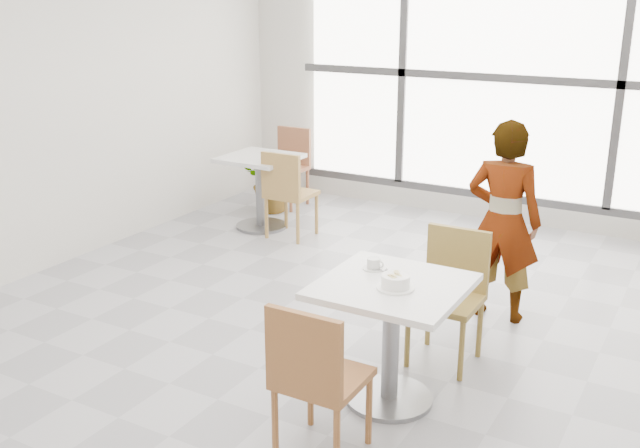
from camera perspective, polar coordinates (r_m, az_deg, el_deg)
The scene contains 14 objects.
floor at distance 4.97m, azimuth 1.74°, elevation -10.13°, with size 7.00×7.00×0.00m, color #9E9EA5.
wall_back at distance 7.71m, azimuth 14.40°, elevation 11.06°, with size 6.00×6.00×0.00m, color silver.
wall_left at distance 6.42m, azimuth -22.79°, elevation 9.02°, with size 7.00×7.00×0.00m, color silver.
window at distance 7.65m, azimuth 14.26°, elevation 11.02°, with size 4.60×0.07×2.52m.
main_table at distance 4.24m, azimuth 5.61°, elevation -7.48°, with size 0.80×0.80×0.75m.
chair_near at distance 3.72m, azimuth -0.41°, elevation -11.57°, with size 0.42×0.42×0.87m.
chair_far at distance 4.80m, azimuth 10.21°, elevation -4.84°, with size 0.42×0.42×0.87m.
oatmeal_bowl at distance 4.05m, azimuth 5.93°, elevation -4.50°, with size 0.21×0.21×0.10m.
coffee_cup at distance 4.33m, azimuth 4.25°, elevation -3.16°, with size 0.16×0.13×0.07m.
person at distance 5.41m, azimuth 14.15°, elevation 0.19°, with size 0.54×0.36×1.48m, color black.
bg_table_left at distance 7.42m, azimuth -4.69°, elevation 3.33°, with size 0.70×0.70×0.75m.
bg_chair_left_near at distance 7.06m, azimuth -2.61°, elevation 2.75°, with size 0.42×0.42×0.87m.
bg_chair_left_far at distance 8.24m, azimuth -2.42°, elevation 4.93°, with size 0.42×0.42×0.87m.
plant_left at distance 8.01m, azimuth -3.60°, elevation 3.35°, with size 0.61×0.53×0.68m, color #53874A.
Camera 1 is at (2.05, -3.89, 2.32)m, focal length 40.91 mm.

